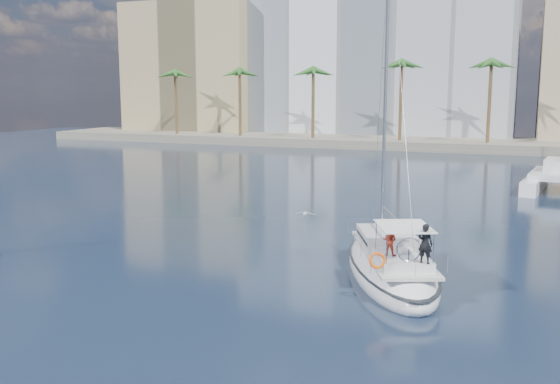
% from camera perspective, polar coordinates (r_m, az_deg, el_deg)
% --- Properties ---
extents(ground, '(160.00, 160.00, 0.00)m').
position_cam_1_polar(ground, '(29.69, 0.30, -6.20)').
color(ground, black).
rests_on(ground, ground).
extents(quay, '(120.00, 14.00, 1.20)m').
position_cam_1_polar(quay, '(88.60, 14.61, 4.31)').
color(quay, gray).
rests_on(quay, ground).
extents(building_modern, '(42.00, 16.00, 28.00)m').
position_cam_1_polar(building_modern, '(102.33, 8.91, 12.66)').
color(building_modern, white).
rests_on(building_modern, ground).
extents(building_tan_left, '(22.00, 14.00, 22.00)m').
position_cam_1_polar(building_tan_left, '(109.07, -7.48, 10.90)').
color(building_tan_left, tan).
rests_on(building_tan_left, ground).
extents(palm_left, '(3.60, 3.60, 12.30)m').
position_cam_1_polar(palm_left, '(94.70, -6.70, 10.72)').
color(palm_left, brown).
rests_on(palm_left, ground).
extents(palm_centre, '(3.60, 3.60, 12.30)m').
position_cam_1_polar(palm_centre, '(84.35, 14.56, 10.66)').
color(palm_centre, brown).
rests_on(palm_centre, ground).
extents(main_sloop, '(7.06, 10.83, 15.39)m').
position_cam_1_polar(main_sloop, '(27.32, 10.08, -6.65)').
color(main_sloop, white).
rests_on(main_sloop, ground).
extents(seagull, '(1.10, 0.47, 0.20)m').
position_cam_1_polar(seagull, '(34.76, 2.34, -1.97)').
color(seagull, silver).
rests_on(seagull, ground).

